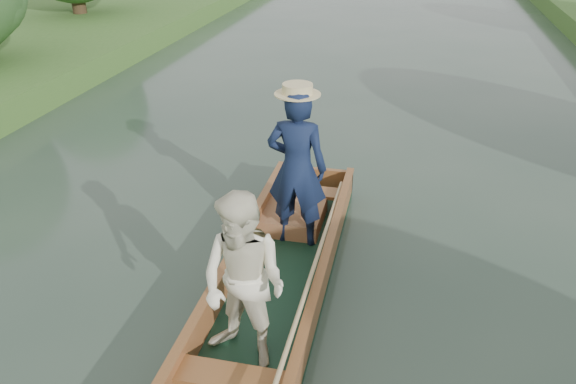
# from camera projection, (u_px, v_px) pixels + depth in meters

# --- Properties ---
(ground) EXTENTS (120.00, 120.00, 0.00)m
(ground) POSITION_uv_depth(u_px,v_px,m) (276.00, 292.00, 6.26)
(ground) COLOR #283D30
(ground) RESTS_ON ground
(punt) EXTENTS (1.13, 5.00, 2.07)m
(punt) POSITION_uv_depth(u_px,v_px,m) (275.00, 241.00, 5.91)
(punt) COLOR #13311F
(punt) RESTS_ON ground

